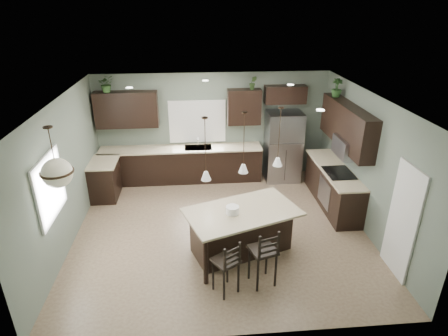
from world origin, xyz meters
TOP-DOWN VIEW (x-y plane):
  - ground at (0.00, 0.00)m, footprint 6.00×6.00m
  - pantry_door at (2.98, -1.55)m, footprint 0.04×0.82m
  - window_back at (-0.40, 2.73)m, footprint 1.35×0.02m
  - window_left at (-2.98, -0.80)m, footprint 0.02×1.10m
  - left_return_cabs at (-2.70, 1.70)m, footprint 0.60×0.90m
  - left_return_countertop at (-2.68, 1.70)m, footprint 0.66×0.96m
  - back_lower_cabs at (-0.85, 2.45)m, footprint 4.20×0.60m
  - back_countertop at (-0.85, 2.43)m, footprint 4.20×0.66m
  - sink_inset at (-0.40, 2.43)m, footprint 0.70×0.45m
  - faucet at (-0.40, 2.40)m, footprint 0.02×0.02m
  - back_upper_left at (-2.15, 2.58)m, footprint 1.55×0.34m
  - back_upper_right at (0.80, 2.58)m, footprint 0.85×0.34m
  - fridge_header at (1.85, 2.58)m, footprint 1.05×0.34m
  - right_lower_cabs at (2.70, 0.87)m, footprint 0.60×2.35m
  - right_countertop at (2.68, 0.87)m, footprint 0.66×2.35m
  - cooktop at (2.68, 0.60)m, footprint 0.58×0.75m
  - wall_oven_front at (2.40, 0.60)m, footprint 0.01×0.72m
  - right_upper_cabs at (2.83, 0.87)m, footprint 0.34×2.35m
  - microwave at (2.78, 0.60)m, footprint 0.40×0.75m
  - refrigerator at (1.82, 2.34)m, footprint 0.90×0.74m
  - kitchen_island at (0.33, -0.81)m, footprint 2.30×1.77m
  - serving_dish at (0.14, -0.88)m, footprint 0.24×0.24m
  - bar_stool_left at (-0.06, -1.83)m, footprint 0.52×0.52m
  - bar_stool_center at (0.57, -1.67)m, footprint 0.51×0.51m
  - pendant_left at (-0.33, -1.05)m, footprint 0.17×0.17m
  - pendant_center at (0.33, -0.81)m, footprint 0.17×0.17m
  - pendant_right at (0.99, -0.57)m, footprint 0.17×0.17m
  - chandelier at (-2.60, -1.33)m, footprint 0.50×0.50m
  - plant_back_left at (-2.55, 2.55)m, footprint 0.45×0.42m
  - plant_back_right at (1.01, 2.55)m, footprint 0.20×0.17m
  - plant_right_wall at (2.80, 1.63)m, footprint 0.29×0.29m
  - room_shell at (0.00, 0.00)m, footprint 6.00×6.00m

SIDE VIEW (x-z plane):
  - ground at x=0.00m, z-range 0.00..0.00m
  - left_return_cabs at x=-2.70m, z-range 0.00..0.90m
  - back_lower_cabs at x=-0.85m, z-range 0.00..0.90m
  - right_lower_cabs at x=2.70m, z-range 0.00..0.90m
  - wall_oven_front at x=2.40m, z-range 0.15..0.75m
  - kitchen_island at x=0.33m, z-range 0.00..0.92m
  - bar_stool_left at x=-0.06m, z-range 0.00..1.02m
  - bar_stool_center at x=0.57m, z-range 0.00..1.11m
  - left_return_countertop at x=-2.68m, z-range 0.90..0.94m
  - back_countertop at x=-0.85m, z-range 0.90..0.94m
  - right_countertop at x=2.68m, z-range 0.90..0.94m
  - refrigerator at x=1.82m, z-range 0.00..1.85m
  - sink_inset at x=-0.40m, z-range 0.93..0.94m
  - cooktop at x=2.68m, z-range 0.93..0.95m
  - serving_dish at x=0.14m, z-range 0.92..1.06m
  - pantry_door at x=2.98m, z-range 0.00..2.04m
  - faucet at x=-0.40m, z-range 0.94..1.22m
  - window_back at x=-0.40m, z-range 1.05..2.05m
  - window_left at x=-2.98m, z-range 1.05..2.05m
  - microwave at x=2.78m, z-range 1.35..1.75m
  - room_shell at x=0.00m, z-range -1.30..4.70m
  - back_upper_left at x=-2.15m, z-range 1.50..2.40m
  - back_upper_right at x=0.80m, z-range 1.50..2.40m
  - right_upper_cabs at x=2.83m, z-range 1.50..2.40m
  - fridge_header at x=1.85m, z-range 2.02..2.48m
  - pendant_left at x=-0.33m, z-range 1.70..2.80m
  - pendant_center at x=0.33m, z-range 1.70..2.80m
  - pendant_right at x=0.99m, z-range 1.70..2.80m
  - chandelier at x=-2.60m, z-range 1.82..2.80m
  - plant_back_right at x=1.01m, z-range 2.40..2.74m
  - plant_back_left at x=-2.55m, z-range 2.40..2.81m
  - plant_right_wall at x=2.80m, z-range 2.40..2.82m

